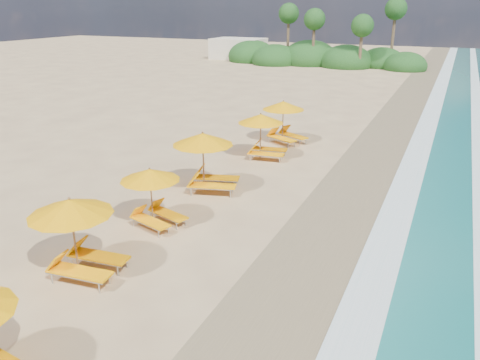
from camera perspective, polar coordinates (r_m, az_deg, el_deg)
ground at (r=18.19m, az=0.00°, el=-3.54°), size 160.00×160.00×0.00m
wet_sand at (r=17.09m, az=12.37°, el=-5.69°), size 4.00×160.00×0.01m
surf_foam at (r=16.84m, az=21.42°, el=-7.04°), size 4.00×160.00×0.01m
station_1 at (r=14.18m, az=-18.73°, el=-5.97°), size 2.76×2.59×2.40m
station_2 at (r=16.78m, az=-10.26°, el=-1.62°), size 2.65×2.57×2.11m
station_3 at (r=19.61m, az=-3.86°, el=2.66°), size 3.18×3.09×2.54m
station_4 at (r=23.92m, az=2.89°, el=5.63°), size 2.75×2.61×2.32m
station_5 at (r=26.78m, az=5.44°, el=7.25°), size 3.14×3.14×2.38m
treeline at (r=63.26m, az=9.14°, el=14.35°), size 25.80×8.80×9.74m
beach_building at (r=69.69m, az=-0.19°, el=15.47°), size 7.00×5.00×2.80m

